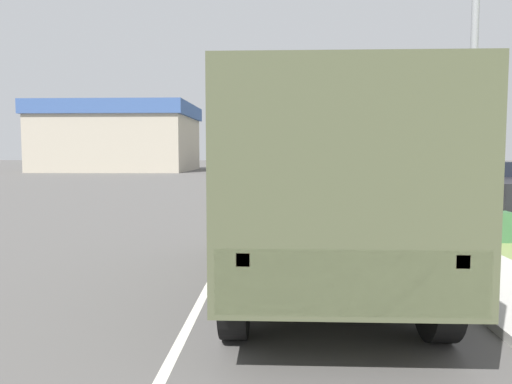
{
  "coord_description": "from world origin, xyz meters",
  "views": [
    {
      "loc": [
        1.06,
        1.83,
        2.1
      ],
      "look_at": [
        0.69,
        10.82,
        1.38
      ],
      "focal_mm": 35.0,
      "sensor_mm": 36.0,
      "label": 1
    }
  ],
  "objects_px": {
    "car_nearest_ahead": "(296,189)",
    "lamp_post": "(463,35)",
    "car_third_ahead": "(292,174)",
    "car_fourth_ahead": "(285,167)",
    "pickup_truck": "(494,193)",
    "car_second_ahead": "(284,180)",
    "military_truck": "(321,181)"
  },
  "relations": [
    {
      "from": "car_nearest_ahead",
      "to": "lamp_post",
      "type": "relative_size",
      "value": 0.66
    },
    {
      "from": "car_third_ahead",
      "to": "car_fourth_ahead",
      "type": "relative_size",
      "value": 0.84
    },
    {
      "from": "pickup_truck",
      "to": "lamp_post",
      "type": "xyz_separation_m",
      "value": [
        -2.98,
        -5.36,
        3.39
      ]
    },
    {
      "from": "car_fourth_ahead",
      "to": "lamp_post",
      "type": "xyz_separation_m",
      "value": [
        2.66,
        -40.05,
        3.63
      ]
    },
    {
      "from": "car_second_ahead",
      "to": "car_fourth_ahead",
      "type": "relative_size",
      "value": 0.82
    },
    {
      "from": "car_fourth_ahead",
      "to": "pickup_truck",
      "type": "relative_size",
      "value": 0.85
    },
    {
      "from": "car_second_ahead",
      "to": "car_nearest_ahead",
      "type": "bearing_deg",
      "value": -87.46
    },
    {
      "from": "car_third_ahead",
      "to": "car_fourth_ahead",
      "type": "bearing_deg",
      "value": 90.83
    },
    {
      "from": "military_truck",
      "to": "car_fourth_ahead",
      "type": "relative_size",
      "value": 1.37
    },
    {
      "from": "car_fourth_ahead",
      "to": "lamp_post",
      "type": "bearing_deg",
      "value": -86.2
    },
    {
      "from": "car_fourth_ahead",
      "to": "pickup_truck",
      "type": "distance_m",
      "value": 35.14
    },
    {
      "from": "military_truck",
      "to": "pickup_truck",
      "type": "height_order",
      "value": "military_truck"
    },
    {
      "from": "car_second_ahead",
      "to": "pickup_truck",
      "type": "height_order",
      "value": "pickup_truck"
    },
    {
      "from": "car_nearest_ahead",
      "to": "car_third_ahead",
      "type": "xyz_separation_m",
      "value": [
        0.32,
        14.74,
        -0.05
      ]
    },
    {
      "from": "car_nearest_ahead",
      "to": "lamp_post",
      "type": "distance_m",
      "value": 10.27
    },
    {
      "from": "car_fourth_ahead",
      "to": "pickup_truck",
      "type": "xyz_separation_m",
      "value": [
        5.63,
        -34.68,
        0.24
      ]
    },
    {
      "from": "car_nearest_ahead",
      "to": "car_second_ahead",
      "type": "xyz_separation_m",
      "value": [
        -0.33,
        7.39,
        -0.06
      ]
    },
    {
      "from": "car_third_ahead",
      "to": "pickup_truck",
      "type": "xyz_separation_m",
      "value": [
        5.4,
        -18.61,
        0.24
      ]
    },
    {
      "from": "military_truck",
      "to": "car_fourth_ahead",
      "type": "bearing_deg",
      "value": 89.79
    },
    {
      "from": "car_second_ahead",
      "to": "car_third_ahead",
      "type": "distance_m",
      "value": 7.38
    },
    {
      "from": "car_nearest_ahead",
      "to": "car_fourth_ahead",
      "type": "bearing_deg",
      "value": 89.84
    },
    {
      "from": "military_truck",
      "to": "car_second_ahead",
      "type": "height_order",
      "value": "military_truck"
    },
    {
      "from": "military_truck",
      "to": "car_fourth_ahead",
      "type": "distance_m",
      "value": 42.19
    },
    {
      "from": "lamp_post",
      "to": "car_third_ahead",
      "type": "bearing_deg",
      "value": 95.78
    },
    {
      "from": "lamp_post",
      "to": "military_truck",
      "type": "bearing_deg",
      "value": -142.87
    },
    {
      "from": "car_nearest_ahead",
      "to": "pickup_truck",
      "type": "bearing_deg",
      "value": -34.11
    },
    {
      "from": "military_truck",
      "to": "car_third_ahead",
      "type": "distance_m",
      "value": 26.13
    },
    {
      "from": "car_third_ahead",
      "to": "car_fourth_ahead",
      "type": "height_order",
      "value": "car_third_ahead"
    },
    {
      "from": "military_truck",
      "to": "car_third_ahead",
      "type": "bearing_deg",
      "value": 89.15
    },
    {
      "from": "car_nearest_ahead",
      "to": "car_fourth_ahead",
      "type": "xyz_separation_m",
      "value": [
        0.09,
        30.81,
        -0.06
      ]
    },
    {
      "from": "car_fourth_ahead",
      "to": "military_truck",
      "type": "bearing_deg",
      "value": -90.21
    },
    {
      "from": "pickup_truck",
      "to": "lamp_post",
      "type": "bearing_deg",
      "value": -119.03
    }
  ]
}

